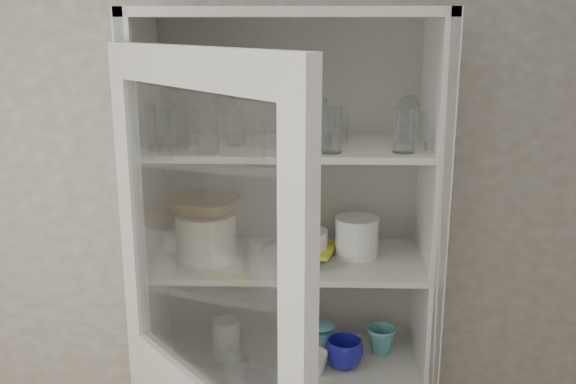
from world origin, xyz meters
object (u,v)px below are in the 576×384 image
at_px(plate_stack_front, 207,245).
at_px(mug_white, 315,363).
at_px(plate_stack_back, 188,238).
at_px(measuring_cups, 230,362).
at_px(yellow_trivet, 308,248).
at_px(cream_bowl, 206,223).
at_px(glass_platter, 308,253).
at_px(pantry_cabinet, 289,331).
at_px(goblet_1, 226,113).
at_px(white_canister, 226,336).
at_px(white_ramekin, 308,239).
at_px(grey_bowl_stack, 357,237).
at_px(goblet_2, 299,114).
at_px(mug_teal, 381,340).
at_px(teal_jar, 323,340).
at_px(mug_blue, 344,353).
at_px(goblet_3, 409,116).
at_px(terracotta_bowl, 205,205).
at_px(goblet_0, 170,117).

relative_size(plate_stack_front, mug_white, 2.30).
height_order(plate_stack_back, measuring_cups, plate_stack_back).
xyz_separation_m(plate_stack_front, mug_white, (0.38, -0.07, -0.41)).
distance_m(yellow_trivet, measuring_cups, 0.50).
height_order(plate_stack_back, cream_bowl, cream_bowl).
bearing_deg(glass_platter, pantry_cabinet, 142.91).
xyz_separation_m(goblet_1, white_canister, (-0.01, -0.07, -0.83)).
xyz_separation_m(cream_bowl, white_ramekin, (0.35, 0.04, -0.07)).
bearing_deg(measuring_cups, cream_bowl, 155.91).
bearing_deg(grey_bowl_stack, goblet_2, 150.33).
xyz_separation_m(mug_teal, measuring_cups, (-0.55, -0.12, -0.03)).
bearing_deg(mug_teal, cream_bowl, -166.36).
bearing_deg(mug_white, teal_jar, 80.21).
relative_size(pantry_cabinet, grey_bowl_stack, 14.02).
height_order(goblet_2, white_canister, goblet_2).
bearing_deg(teal_jar, yellow_trivet, -153.45).
height_order(plate_stack_front, mug_blue, plate_stack_front).
relative_size(glass_platter, mug_white, 3.73).
height_order(goblet_3, mug_blue, goblet_3).
bearing_deg(plate_stack_front, goblet_3, 8.52).
bearing_deg(mug_teal, white_canister, -173.67).
height_order(plate_stack_front, terracotta_bowl, terracotta_bowl).
bearing_deg(terracotta_bowl, mug_blue, -2.28).
bearing_deg(yellow_trivet, grey_bowl_stack, -0.80).
distance_m(cream_bowl, mug_teal, 0.79).
bearing_deg(goblet_3, glass_platter, -170.06).
xyz_separation_m(grey_bowl_stack, white_canister, (-0.47, 0.04, -0.41)).
xyz_separation_m(goblet_3, yellow_trivet, (-0.34, -0.06, -0.46)).
relative_size(pantry_cabinet, glass_platter, 6.27).
bearing_deg(mug_blue, goblet_1, 138.27).
height_order(goblet_3, cream_bowl, goblet_3).
bearing_deg(goblet_0, white_canister, -9.65).
bearing_deg(white_ramekin, goblet_0, 172.04).
bearing_deg(goblet_1, terracotta_bowl, -111.35).
bearing_deg(mug_teal, goblet_0, -176.13).
height_order(pantry_cabinet, glass_platter, pantry_cabinet).
relative_size(plate_stack_back, white_canister, 1.51).
bearing_deg(pantry_cabinet, goblet_1, 166.66).
relative_size(pantry_cabinet, plate_stack_back, 11.24).
xyz_separation_m(goblet_2, yellow_trivet, (0.03, -0.11, -0.46)).
height_order(terracotta_bowl, white_ramekin, terracotta_bowl).
relative_size(pantry_cabinet, measuring_cups, 20.55).
bearing_deg(mug_white, glass_platter, 105.75).
height_order(mug_teal, white_canister, white_canister).
bearing_deg(plate_stack_back, white_ramekin, -11.17).
height_order(mug_blue, teal_jar, teal_jar).
bearing_deg(goblet_3, teal_jar, -173.74).
xyz_separation_m(pantry_cabinet, terracotta_bowl, (-0.28, -0.10, 0.51)).
relative_size(plate_stack_front, yellow_trivet, 1.14).
bearing_deg(grey_bowl_stack, mug_teal, 24.23).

